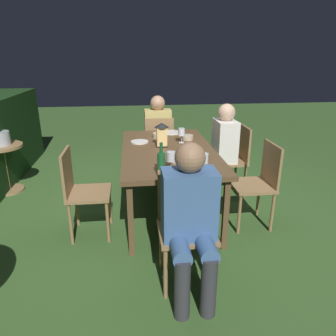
{
  "coord_description": "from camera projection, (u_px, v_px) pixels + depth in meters",
  "views": [
    {
      "loc": [
        -3.24,
        0.38,
        1.69
      ],
      "look_at": [
        0.0,
        0.0,
        0.52
      ],
      "focal_mm": 33.62,
      "sensor_mm": 36.0,
      "label": 1
    }
  ],
  "objects": [
    {
      "name": "ground_plane",
      "position": [
        168.0,
        210.0,
        3.64
      ],
      "size": [
        16.0,
        16.0,
        0.0
      ],
      "primitive_type": "plane",
      "color": "#385B28"
    },
    {
      "name": "chair_head_near",
      "position": [
        185.0,
        222.0,
        2.41
      ],
      "size": [
        0.4,
        0.42,
        0.87
      ],
      "color": "#937047",
      "rests_on": "ground"
    },
    {
      "name": "chair_head_far",
      "position": [
        159.0,
        143.0,
        4.54
      ],
      "size": [
        0.4,
        0.42,
        0.87
      ],
      "color": "#937047",
      "rests_on": "ground"
    },
    {
      "name": "person_in_cream",
      "position": [
        219.0,
        146.0,
        3.87
      ],
      "size": [
        0.38,
        0.47,
        1.15
      ],
      "color": "white",
      "rests_on": "ground"
    },
    {
      "name": "wine_glass_a",
      "position": [
        204.0,
        159.0,
        2.67
      ],
      "size": [
        0.08,
        0.08,
        0.17
      ],
      "color": "silver",
      "rests_on": "dining_table"
    },
    {
      "name": "lantern_centerpiece",
      "position": [
        162.0,
        133.0,
        3.42
      ],
      "size": [
        0.15,
        0.15,
        0.27
      ],
      "color": "black",
      "rests_on": "dining_table"
    },
    {
      "name": "chair_side_right_a",
      "position": [
        81.0,
        189.0,
        3.0
      ],
      "size": [
        0.42,
        0.4,
        0.87
      ],
      "color": "#937047",
      "rests_on": "ground"
    },
    {
      "name": "person_in_mustard",
      "position": [
        158.0,
        130.0,
        4.67
      ],
      "size": [
        0.48,
        0.38,
        1.15
      ],
      "color": "tan",
      "rests_on": "ground"
    },
    {
      "name": "green_bottle_on_table",
      "position": [
        161.0,
        164.0,
        2.58
      ],
      "size": [
        0.07,
        0.07,
        0.29
      ],
      "color": "#1E5B2D",
      "rests_on": "dining_table"
    },
    {
      "name": "chair_side_left_a",
      "position": [
        259.0,
        181.0,
        3.2
      ],
      "size": [
        0.42,
        0.4,
        0.87
      ],
      "color": "#937047",
      "rests_on": "ground"
    },
    {
      "name": "bowl_bread",
      "position": [
        159.0,
        135.0,
        3.84
      ],
      "size": [
        0.16,
        0.16,
        0.05
      ],
      "color": "#BCAD8E",
      "rests_on": "dining_table"
    },
    {
      "name": "plate_c",
      "position": [
        140.0,
        142.0,
        3.63
      ],
      "size": [
        0.2,
        0.2,
        0.01
      ],
      "primitive_type": "cylinder",
      "color": "white",
      "rests_on": "dining_table"
    },
    {
      "name": "wine_glass_c",
      "position": [
        171.0,
        157.0,
        2.72
      ],
      "size": [
        0.08,
        0.08,
        0.17
      ],
      "color": "silver",
      "rests_on": "dining_table"
    },
    {
      "name": "chair_side_left_b",
      "position": [
        234.0,
        157.0,
        3.94
      ],
      "size": [
        0.42,
        0.4,
        0.87
      ],
      "color": "#937047",
      "rests_on": "ground"
    },
    {
      "name": "plate_b",
      "position": [
        183.0,
        159.0,
        3.02
      ],
      "size": [
        0.26,
        0.26,
        0.01
      ],
      "primitive_type": "cylinder",
      "color": "white",
      "rests_on": "dining_table"
    },
    {
      "name": "dining_table",
      "position": [
        168.0,
        153.0,
        3.41
      ],
      "size": [
        1.78,
        0.98,
        0.74
      ],
      "color": "brown",
      "rests_on": "ground"
    },
    {
      "name": "person_in_blue",
      "position": [
        190.0,
        216.0,
        2.18
      ],
      "size": [
        0.48,
        0.38,
        1.15
      ],
      "color": "#426699",
      "rests_on": "ground"
    },
    {
      "name": "plate_a",
      "position": [
        171.0,
        132.0,
        4.07
      ],
      "size": [
        0.25,
        0.25,
        0.01
      ],
      "primitive_type": "cylinder",
      "color": "silver",
      "rests_on": "dining_table"
    },
    {
      "name": "wine_glass_b",
      "position": [
        181.0,
        133.0,
        3.58
      ],
      "size": [
        0.08,
        0.08,
        0.17
      ],
      "color": "silver",
      "rests_on": "dining_table"
    },
    {
      "name": "bowl_olives",
      "position": [
        187.0,
        137.0,
        3.75
      ],
      "size": [
        0.14,
        0.14,
        0.05
      ],
      "color": "#BCAD8E",
      "rests_on": "dining_table"
    },
    {
      "name": "side_table",
      "position": [
        3.0,
        161.0,
        4.01
      ],
      "size": [
        0.52,
        0.52,
        0.62
      ],
      "color": "#937047",
      "rests_on": "ground"
    }
  ]
}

